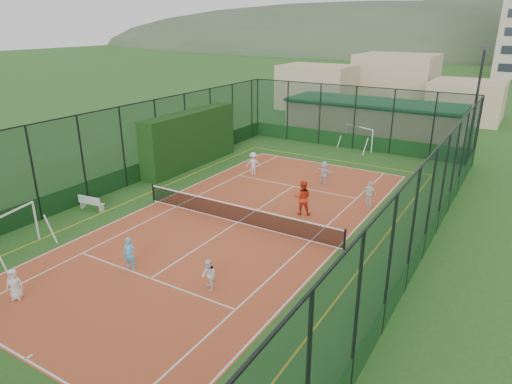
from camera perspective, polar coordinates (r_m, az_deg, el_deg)
ground at (r=23.60m, az=-2.30°, el=-3.82°), size 300.00×300.00×0.00m
court_slab at (r=23.60m, az=-2.31°, el=-3.81°), size 11.17×23.97×0.01m
tennis_net at (r=23.38m, az=-2.32°, el=-2.64°), size 11.67×0.12×1.06m
perimeter_fence at (r=22.68m, az=-2.39°, el=1.94°), size 18.12×34.12×5.00m
floodlight_ne at (r=35.09m, az=25.68°, el=9.38°), size 0.60×0.26×8.25m
clubhouse at (r=42.42m, az=14.42°, el=8.85°), size 15.20×7.20×3.15m
distant_hills at (r=168.58m, az=28.09°, el=14.99°), size 200.00×60.00×24.00m
hedge_left at (r=32.71m, az=-8.18°, el=6.58°), size 1.33×8.87×3.88m
white_bench at (r=26.58m, az=-19.84°, el=-1.23°), size 1.54×0.59×0.85m
futsal_goal_near at (r=22.80m, az=-28.24°, el=-4.66°), size 3.13×1.54×1.94m
futsal_goal_far at (r=37.79m, az=12.73°, el=6.58°), size 2.93×1.87×1.83m
child_near_left at (r=19.38m, az=-27.97°, el=-10.16°), size 0.71×0.68×1.22m
child_near_mid at (r=19.71m, az=-15.53°, el=-7.47°), size 0.60×0.48×1.44m
child_near_right at (r=17.78m, az=-5.94°, el=-10.31°), size 0.79×0.77×1.29m
child_far_left at (r=30.67m, az=-0.34°, el=3.60°), size 1.14×1.06×1.54m
child_far_right at (r=26.09m, az=14.02°, el=-0.23°), size 0.93×0.57×1.48m
child_far_back at (r=29.27m, az=8.51°, el=2.45°), size 1.43×0.82×1.47m
coach at (r=24.32m, az=5.84°, el=-0.72°), size 1.11×1.00×1.89m
tennis_balls at (r=24.37m, az=2.41°, el=-2.89°), size 5.97×1.05×0.07m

